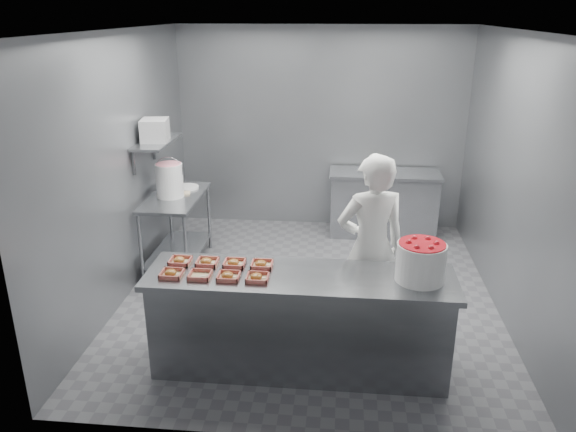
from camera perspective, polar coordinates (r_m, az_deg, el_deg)
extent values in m
plane|color=#4C4C51|center=(6.32, 2.16, -7.92)|extent=(4.50, 4.50, 0.00)
plane|color=white|center=(5.57, 2.55, 18.37)|extent=(4.50, 4.50, 0.00)
cube|color=slate|center=(7.97, 3.36, 8.79)|extent=(4.00, 0.04, 2.80)
cube|color=slate|center=(6.23, -16.41, 4.72)|extent=(0.04, 4.50, 2.80)
cube|color=slate|center=(6.02, 21.75, 3.55)|extent=(0.04, 4.50, 2.80)
cube|color=slate|center=(4.72, 1.22, -6.28)|extent=(2.60, 0.70, 0.05)
cube|color=slate|center=(4.94, 1.18, -10.95)|extent=(2.50, 0.64, 0.85)
cube|color=slate|center=(6.80, -11.42, 1.85)|extent=(0.60, 1.20, 0.04)
cube|color=slate|center=(7.04, -11.04, -3.41)|extent=(0.56, 1.15, 0.03)
cylinder|color=slate|center=(6.54, -14.73, -3.31)|extent=(0.04, 0.04, 0.88)
cylinder|color=slate|center=(6.38, -10.34, -3.55)|extent=(0.04, 0.04, 0.88)
cylinder|color=slate|center=(7.52, -11.87, 0.07)|extent=(0.04, 0.04, 0.88)
cylinder|color=slate|center=(7.39, -8.02, -0.07)|extent=(0.04, 0.04, 0.88)
cube|color=slate|center=(7.77, 9.82, 4.24)|extent=(1.50, 0.60, 0.05)
cube|color=slate|center=(7.91, 9.63, 1.10)|extent=(1.44, 0.55, 0.85)
cube|color=slate|center=(6.68, -13.22, 7.34)|extent=(0.35, 0.90, 0.03)
cube|color=tan|center=(4.78, -11.73, -5.77)|extent=(0.18, 0.18, 0.04)
cube|color=white|center=(4.78, -11.15, -5.83)|extent=(0.10, 0.06, 0.00)
ellipsoid|color=#A57729|center=(4.78, -11.85, -5.65)|extent=(0.10, 0.10, 0.05)
cube|color=tan|center=(4.72, -8.92, -5.95)|extent=(0.18, 0.18, 0.04)
cube|color=white|center=(4.72, -8.34, -6.01)|extent=(0.10, 0.06, 0.00)
cube|color=tan|center=(4.66, -6.05, -6.12)|extent=(0.18, 0.18, 0.04)
cube|color=white|center=(4.67, -5.47, -6.18)|extent=(0.10, 0.06, 0.00)
ellipsoid|color=#A57729|center=(4.66, -6.18, -6.00)|extent=(0.10, 0.10, 0.05)
cube|color=tan|center=(4.62, -3.12, -6.28)|extent=(0.18, 0.18, 0.04)
cube|color=white|center=(4.63, -2.53, -6.33)|extent=(0.10, 0.06, 0.00)
ellipsoid|color=#A57729|center=(4.62, -3.24, -6.16)|extent=(0.10, 0.10, 0.05)
cube|color=tan|center=(5.00, -10.89, -4.51)|extent=(0.18, 0.18, 0.04)
cube|color=white|center=(5.00, -10.34, -4.57)|extent=(0.10, 0.06, 0.00)
ellipsoid|color=#A57729|center=(5.00, -11.01, -4.40)|extent=(0.10, 0.10, 0.05)
cube|color=tan|center=(4.94, -8.21, -4.67)|extent=(0.18, 0.18, 0.04)
cube|color=white|center=(4.94, -7.65, -4.73)|extent=(0.10, 0.06, 0.00)
ellipsoid|color=#A57729|center=(4.93, -8.33, -4.55)|extent=(0.10, 0.10, 0.05)
cube|color=tan|center=(4.89, -5.46, -4.81)|extent=(0.18, 0.18, 0.04)
cube|color=white|center=(4.89, -4.91, -4.87)|extent=(0.10, 0.06, 0.00)
ellipsoid|color=#A57729|center=(4.88, -5.58, -4.70)|extent=(0.10, 0.10, 0.05)
cube|color=tan|center=(4.85, -2.67, -4.95)|extent=(0.18, 0.18, 0.04)
cube|color=white|center=(4.86, -2.11, -5.01)|extent=(0.10, 0.06, 0.00)
ellipsoid|color=#A57729|center=(4.84, -2.79, -4.84)|extent=(0.10, 0.10, 0.05)
imported|color=white|center=(5.28, 8.40, -3.19)|extent=(0.75, 0.60, 1.80)
cylinder|color=silver|center=(4.68, 13.33, -4.61)|extent=(0.40, 0.40, 0.32)
cylinder|color=red|center=(4.62, 13.47, -2.92)|extent=(0.37, 0.37, 0.04)
cylinder|color=silver|center=(6.73, -11.94, 3.56)|extent=(0.31, 0.31, 0.40)
cylinder|color=pink|center=(6.67, -12.06, 5.15)|extent=(0.29, 0.29, 0.02)
torus|color=slate|center=(6.69, -12.01, 4.54)|extent=(0.33, 0.01, 0.33)
cylinder|color=silver|center=(7.07, -10.26, 2.89)|extent=(0.30, 0.30, 0.02)
cube|color=#CCB28C|center=(6.85, -10.50, 2.31)|extent=(0.16, 0.14, 0.02)
cube|color=gray|center=(6.63, -13.37, 8.49)|extent=(0.34, 0.38, 0.25)
cube|color=silver|center=(7.75, 8.87, 4.67)|extent=(0.31, 0.24, 0.06)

